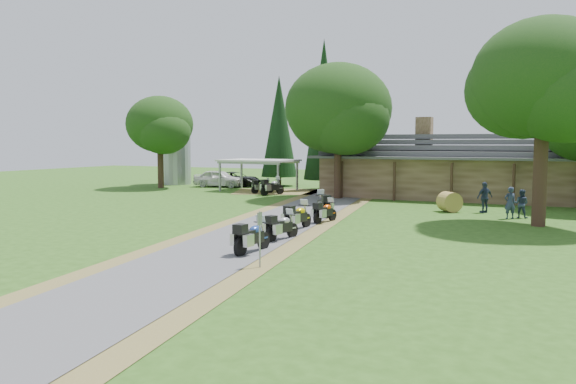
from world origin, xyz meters
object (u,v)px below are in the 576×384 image
at_px(carport, 259,175).
at_px(motorcycle_row_e, 323,203).
at_px(motorcycle_row_c, 298,215).
at_px(silo, 174,151).
at_px(motorcycle_carport_a, 263,186).
at_px(hay_bale, 449,202).
at_px(motorcycle_carport_b, 272,186).
at_px(car_dark_suv, 235,176).
at_px(motorcycle_row_d, 325,211).
at_px(motorcycle_row_a, 252,235).
at_px(car_white_sedan, 219,176).
at_px(motorcycle_row_b, 282,225).
at_px(lodge, 461,165).

xyz_separation_m(carport, motorcycle_row_e, (11.05, -13.32, -0.64)).
bearing_deg(motorcycle_row_e, motorcycle_row_c, 153.97).
bearing_deg(silo, carport, -17.54).
distance_m(motorcycle_carport_a, hay_bale, 17.18).
bearing_deg(motorcycle_carport_b, car_dark_suv, 68.99).
xyz_separation_m(motorcycle_row_d, hay_bale, (5.24, 7.37, -0.02)).
relative_size(silo, motorcycle_row_a, 3.32).
distance_m(motorcycle_row_e, motorcycle_carport_b, 13.26).
relative_size(car_white_sedan, motorcycle_row_a, 3.08).
distance_m(motorcycle_row_b, motorcycle_carport_b, 20.78).
bearing_deg(motorcycle_row_b, motorcycle_row_c, 23.03).
relative_size(motorcycle_row_e, hay_bale, 1.75).
bearing_deg(motorcycle_row_c, motorcycle_row_b, -163.26).
height_order(lodge, car_white_sedan, lodge).
height_order(car_white_sedan, motorcycle_carport_a, car_white_sedan).
distance_m(motorcycle_row_c, motorcycle_carport_b, 18.00).
relative_size(silo, motorcycle_carport_a, 3.64).
height_order(car_dark_suv, motorcycle_carport_a, car_dark_suv).
relative_size(car_white_sedan, motorcycle_carport_a, 3.38).
xyz_separation_m(silo, hay_bale, (28.75, -11.91, -2.71)).
bearing_deg(motorcycle_row_b, motorcycle_carport_b, 40.41).
height_order(motorcycle_carport_a, hay_bale, motorcycle_carport_a).
relative_size(car_white_sedan, motorcycle_carport_b, 2.89).
distance_m(car_white_sedan, motorcycle_row_b, 29.42).
height_order(car_dark_suv, motorcycle_row_b, car_dark_suv).
xyz_separation_m(car_dark_suv, motorcycle_row_e, (15.43, -16.90, -0.32)).
height_order(car_dark_suv, motorcycle_row_c, car_dark_suv).
height_order(motorcycle_row_e, hay_bale, motorcycle_row_e).
xyz_separation_m(motorcycle_row_e, motorcycle_carport_a, (-9.69, 11.38, -0.10)).
height_order(motorcycle_row_b, motorcycle_row_e, motorcycle_row_e).
bearing_deg(carport, motorcycle_row_a, -60.77).
bearing_deg(motorcycle_carport_b, silo, 86.64).
distance_m(lodge, motorcycle_row_b, 23.25).
height_order(motorcycle_row_d, motorcycle_row_e, motorcycle_row_e).
height_order(motorcycle_row_c, motorcycle_carport_a, motorcycle_row_c).
distance_m(carport, car_white_sedan, 5.72).
bearing_deg(lodge, carport, -175.54).
distance_m(motorcycle_row_b, motorcycle_row_c, 2.94).
relative_size(motorcycle_row_c, motorcycle_row_d, 1.13).
bearing_deg(hay_bale, motorcycle_row_e, -141.30).
relative_size(silo, car_white_sedan, 1.08).
relative_size(motorcycle_row_b, motorcycle_row_e, 0.89).
relative_size(car_dark_suv, motorcycle_carport_a, 2.99).
bearing_deg(silo, motorcycle_row_d, -39.35).
height_order(car_white_sedan, motorcycle_row_d, car_white_sedan).
bearing_deg(motorcycle_row_a, car_dark_suv, 36.67).
xyz_separation_m(motorcycle_row_d, motorcycle_row_e, (-1.02, 2.35, 0.10)).
bearing_deg(lodge, motorcycle_row_e, -111.03).
height_order(car_dark_suv, motorcycle_row_e, car_dark_suv).
relative_size(carport, motorcycle_row_c, 3.08).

